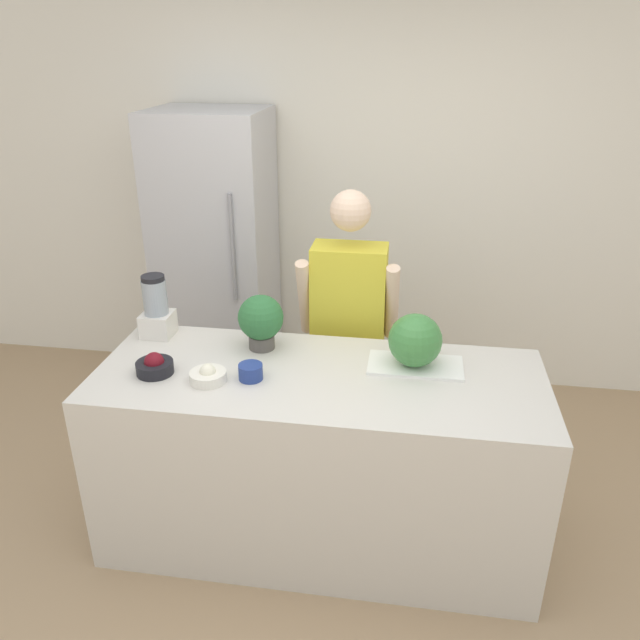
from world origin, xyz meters
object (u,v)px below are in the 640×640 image
(blender, at_px, (156,309))
(potted_plant, at_px, (261,320))
(bowl_cherries, at_px, (155,366))
(bowl_small_blue, at_px, (251,372))
(watermelon, at_px, (415,340))
(refrigerator, at_px, (217,259))
(person, at_px, (348,333))
(bowl_cream, at_px, (208,375))

(blender, xyz_separation_m, potted_plant, (0.55, -0.06, 0.01))
(bowl_cherries, height_order, bowl_small_blue, bowl_cherries)
(watermelon, relative_size, potted_plant, 0.90)
(refrigerator, relative_size, person, 1.18)
(bowl_cherries, xyz_separation_m, bowl_small_blue, (0.44, 0.01, -0.00))
(person, height_order, bowl_cream, person)
(person, relative_size, bowl_cream, 9.96)
(watermelon, xyz_separation_m, potted_plant, (-0.73, 0.08, 0.01))
(refrigerator, relative_size, bowl_small_blue, 17.61)
(bowl_small_blue, xyz_separation_m, blender, (-0.57, 0.36, 0.11))
(refrigerator, bearing_deg, blender, -88.33)
(person, bearing_deg, bowl_small_blue, -116.58)
(bowl_cherries, bearing_deg, watermelon, 11.61)
(person, distance_m, potted_plant, 0.60)
(refrigerator, height_order, bowl_small_blue, refrigerator)
(bowl_cream, height_order, blender, blender)
(bowl_cherries, distance_m, blender, 0.41)
(bowl_cherries, relative_size, bowl_cream, 1.04)
(bowl_cherries, relative_size, blender, 0.52)
(bowl_cream, bearing_deg, person, 54.73)
(person, height_order, blender, person)
(bowl_cherries, relative_size, potted_plant, 0.62)
(bowl_cream, bearing_deg, bowl_small_blue, 14.82)
(bowl_small_blue, distance_m, blender, 0.69)
(refrigerator, xyz_separation_m, watermelon, (1.31, -1.22, 0.10))
(watermelon, relative_size, blender, 0.76)
(bowl_small_blue, bearing_deg, refrigerator, 112.69)
(person, height_order, potted_plant, person)
(blender, bearing_deg, watermelon, -6.31)
(watermelon, distance_m, bowl_small_blue, 0.75)
(bowl_cream, distance_m, bowl_small_blue, 0.19)
(refrigerator, xyz_separation_m, person, (0.96, -0.74, -0.13))
(bowl_cream, distance_m, potted_plant, 0.40)
(watermelon, xyz_separation_m, bowl_cherries, (-1.15, -0.24, -0.10))
(person, xyz_separation_m, watermelon, (0.35, -0.49, 0.22))
(bowl_small_blue, bearing_deg, person, 63.42)
(refrigerator, bearing_deg, person, -37.60)
(bowl_cream, height_order, potted_plant, potted_plant)
(person, bearing_deg, blender, -159.58)
(person, distance_m, bowl_cream, 0.93)
(watermelon, xyz_separation_m, blender, (-1.28, 0.14, 0.01))
(bowl_small_blue, bearing_deg, blender, 147.67)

